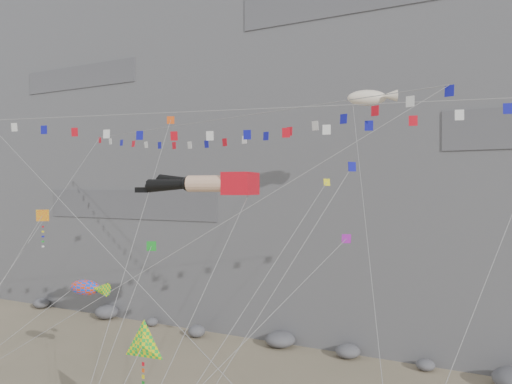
# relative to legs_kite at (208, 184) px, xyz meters

# --- Properties ---
(cliff) EXTENTS (80.00, 28.00, 50.00)m
(cliff) POSITION_rel_legs_kite_xyz_m (-0.54, 27.14, 11.03)
(cliff) COLOR slate
(cliff) RESTS_ON ground
(talus_boulders) EXTENTS (60.00, 3.00, 1.20)m
(talus_boulders) POSITION_rel_legs_kite_xyz_m (-0.54, 12.14, -13.37)
(talus_boulders) COLOR slate
(talus_boulders) RESTS_ON ground
(legs_kite) EXTENTS (8.12, 14.01, 18.79)m
(legs_kite) POSITION_rel_legs_kite_xyz_m (0.00, 0.00, 0.00)
(legs_kite) COLOR red
(legs_kite) RESTS_ON ground
(flag_banner_upper) EXTENTS (32.77, 18.64, 26.45)m
(flag_banner_upper) POSITION_rel_legs_kite_xyz_m (-1.78, 3.63, 4.61)
(flag_banner_upper) COLOR red
(flag_banner_upper) RESTS_ON ground
(flag_banner_lower) EXTENTS (33.60, 9.91, 21.84)m
(flag_banner_lower) POSITION_rel_legs_kite_xyz_m (2.52, -1.72, 4.26)
(flag_banner_lower) COLOR red
(flag_banner_lower) RESTS_ON ground
(harlequin_kite) EXTENTS (4.71, 6.59, 13.59)m
(harlequin_kite) POSITION_rel_legs_kite_xyz_m (-11.08, -3.57, -2.18)
(harlequin_kite) COLOR #F9331B
(harlequin_kite) RESTS_ON ground
(fish_windsock) EXTENTS (8.93, 7.59, 11.90)m
(fish_windsock) POSITION_rel_legs_kite_xyz_m (-8.55, -2.19, -7.05)
(fish_windsock) COLOR #F53C0C
(fish_windsock) RESTS_ON ground
(delta_kite) EXTENTS (2.47, 4.86, 8.07)m
(delta_kite) POSITION_rel_legs_kite_xyz_m (1.61, -8.23, -7.82)
(delta_kite) COLOR #FFEC0D
(delta_kite) RESTS_ON ground
(blimp_windsock) EXTENTS (7.01, 15.06, 24.67)m
(blimp_windsock) POSITION_rel_legs_kite_xyz_m (8.29, 7.31, 5.92)
(blimp_windsock) COLOR white
(blimp_windsock) RESTS_ON ground
(small_kite_a) EXTENTS (4.29, 13.73, 22.98)m
(small_kite_a) POSITION_rel_legs_kite_xyz_m (-4.58, 1.95, 4.28)
(small_kite_a) COLOR #F65314
(small_kite_a) RESTS_ON ground
(small_kite_b) EXTENTS (8.51, 12.40, 17.69)m
(small_kite_b) POSITION_rel_legs_kite_xyz_m (8.46, 1.49, -3.43)
(small_kite_b) COLOR #B020BE
(small_kite_b) RESTS_ON ground
(small_kite_c) EXTENTS (1.20, 7.47, 12.32)m
(small_kite_c) POSITION_rel_legs_kite_xyz_m (-1.32, -4.08, -3.77)
(small_kite_c) COLOR #169423
(small_kite_c) RESTS_ON ground
(small_kite_d) EXTENTS (4.92, 14.81, 20.44)m
(small_kite_d) POSITION_rel_legs_kite_xyz_m (6.99, 1.88, -0.37)
(small_kite_d) COLOR yellow
(small_kite_d) RESTS_ON ground
(small_kite_e) EXTENTS (7.46, 8.87, 18.23)m
(small_kite_e) POSITION_rel_legs_kite_xyz_m (9.75, -1.79, 0.52)
(small_kite_e) COLOR #1213A2
(small_kite_e) RESTS_ON ground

